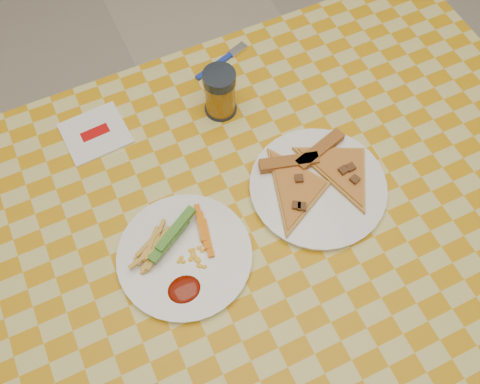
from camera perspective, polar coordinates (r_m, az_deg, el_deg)
name	(u,v)px	position (r m, az deg, el deg)	size (l,w,h in m)	color
ground	(257,313)	(1.74, 1.78, -12.74)	(8.00, 8.00, 0.00)	#C2B49C
table	(266,223)	(1.10, 2.75, -3.32)	(1.28, 0.88, 0.76)	white
plate_left	(185,256)	(0.99, -5.91, -6.84)	(0.24, 0.24, 0.01)	white
plate_right	(318,188)	(1.05, 8.30, 0.47)	(0.26, 0.26, 0.01)	white
fries_veggies	(176,248)	(0.98, -6.81, -5.91)	(0.18, 0.17, 0.04)	#E3C848
pizza_slices	(316,176)	(1.05, 8.11, 1.66)	(0.30, 0.26, 0.02)	#DC9243
drink_glass	(220,93)	(1.11, -2.15, 10.53)	(0.07, 0.07, 0.11)	black
napkin	(95,133)	(1.15, -15.17, 6.06)	(0.13, 0.12, 0.01)	white
fork	(222,61)	(1.23, -1.92, 13.84)	(0.14, 0.06, 0.01)	#162C99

